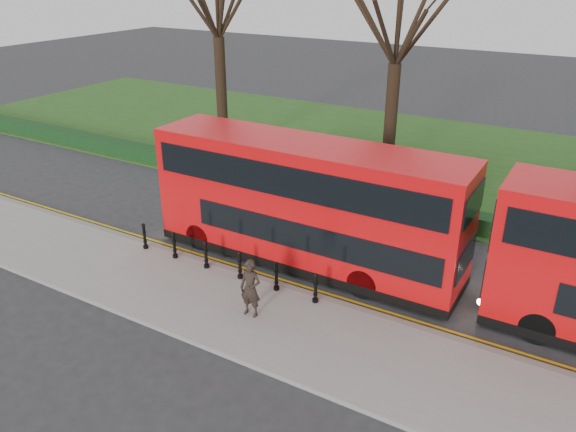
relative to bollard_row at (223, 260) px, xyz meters
The scene contains 11 objects.
ground 1.53m from the bollard_row, 103.17° to the left, with size 120.00×120.00×0.00m, color #28282B.
pavement 1.78m from the bollard_row, 100.84° to the right, with size 60.00×4.00×0.15m, color gray.
kerb 0.74m from the bollard_row, 132.06° to the left, with size 60.00×0.25×0.16m, color slate.
grass_verge 16.36m from the bollard_row, 91.11° to the left, with size 60.00×18.00×0.06m, color #244A18.
hedge 8.16m from the bollard_row, 92.22° to the left, with size 60.00×0.90×0.80m, color black.
yellow_line_outer 0.97m from the bollard_row, 115.92° to the left, with size 60.00×0.10×0.01m, color yellow.
yellow_line_inner 1.11m from the bollard_row, 110.38° to the left, with size 60.00×0.10×0.01m, color yellow.
tree_mid 13.57m from the bollard_row, 81.56° to the left, with size 6.96×6.96×10.87m.
bollard_row is the anchor object (origin of this frame).
bus_lead 3.54m from the bollard_row, 50.81° to the left, with size 11.53×2.65×4.59m.
pedestrian 2.87m from the bollard_row, 35.56° to the right, with size 0.69×0.45×1.90m, color black.
Camera 1 is at (11.08, -15.11, 10.25)m, focal length 35.00 mm.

